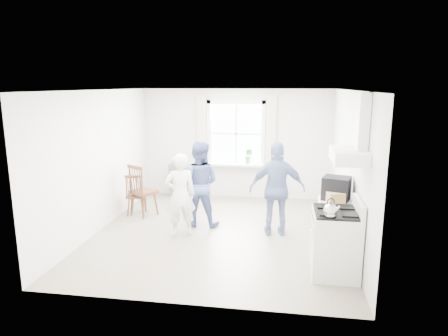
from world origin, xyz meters
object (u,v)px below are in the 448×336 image
(stereo_stack, at_px, (336,188))
(low_cabinet, at_px, (334,227))
(windsor_chair_a, at_px, (135,191))
(person_left, at_px, (180,195))
(person_mid, at_px, (199,184))
(gas_stove, at_px, (335,242))
(windsor_chair_b, at_px, (139,185))
(person_right, at_px, (277,189))

(stereo_stack, bearing_deg, low_cabinet, -93.40)
(windsor_chair_a, distance_m, person_left, 1.56)
(person_left, relative_size, person_mid, 0.92)
(gas_stove, xyz_separation_m, stereo_stack, (0.07, 0.77, 0.60))
(gas_stove, height_order, stereo_stack, stereo_stack)
(gas_stove, bearing_deg, person_left, 156.62)
(windsor_chair_a, bearing_deg, person_mid, -13.29)
(person_left, bearing_deg, windsor_chair_a, -62.60)
(gas_stove, distance_m, windsor_chair_a, 4.32)
(windsor_chair_a, height_order, windsor_chair_b, windsor_chair_b)
(stereo_stack, bearing_deg, person_left, 172.65)
(low_cabinet, height_order, person_mid, person_mid)
(windsor_chair_a, xyz_separation_m, person_right, (2.93, -0.63, 0.31))
(person_left, bearing_deg, windsor_chair_b, -64.19)
(person_right, bearing_deg, person_mid, -17.79)
(stereo_stack, distance_m, person_mid, 2.63)
(windsor_chair_b, relative_size, person_right, 0.64)
(low_cabinet, relative_size, windsor_chair_b, 0.82)
(stereo_stack, distance_m, windsor_chair_b, 4.00)
(windsor_chair_b, height_order, person_right, person_right)
(windsor_chair_a, xyz_separation_m, person_left, (1.22, -0.95, 0.22))
(person_left, bearing_deg, gas_stove, 131.81)
(windsor_chair_b, bearing_deg, person_left, -39.38)
(person_mid, bearing_deg, windsor_chair_a, -11.87)
(person_right, bearing_deg, low_cabinet, 134.97)
(person_left, distance_m, person_mid, 0.65)
(stereo_stack, bearing_deg, person_right, 144.85)
(low_cabinet, bearing_deg, gas_stove, -95.68)
(windsor_chair_b, relative_size, person_left, 0.72)
(gas_stove, height_order, person_left, person_left)
(stereo_stack, relative_size, windsor_chair_a, 0.56)
(person_mid, bearing_deg, person_right, 170.57)
(person_left, xyz_separation_m, person_right, (1.71, 0.32, 0.09))
(low_cabinet, relative_size, person_mid, 0.55)
(person_mid, bearing_deg, low_cabinet, 158.65)
(low_cabinet, height_order, stereo_stack, stereo_stack)
(windsor_chair_a, bearing_deg, stereo_stack, -18.41)
(windsor_chair_b, bearing_deg, windsor_chair_a, 165.72)
(gas_stove, bearing_deg, person_mid, 143.93)
(windsor_chair_a, bearing_deg, windsor_chair_b, -14.28)
(person_left, bearing_deg, person_mid, -134.00)
(windsor_chair_a, distance_m, windsor_chair_b, 0.16)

